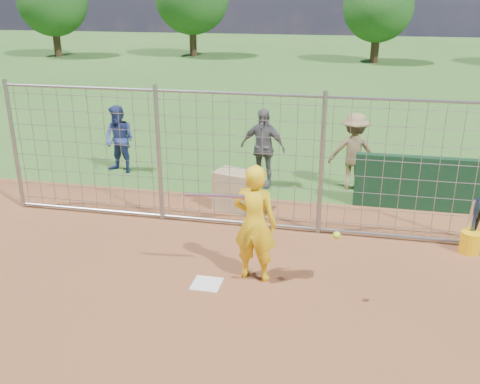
% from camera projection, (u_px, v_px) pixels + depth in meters
% --- Properties ---
extents(ground, '(100.00, 100.00, 0.00)m').
position_uv_depth(ground, '(210.00, 278.00, 8.25)').
color(ground, '#2D591E').
rests_on(ground, ground).
extents(home_plate, '(0.43, 0.43, 0.02)m').
position_uv_depth(home_plate, '(207.00, 284.00, 8.06)').
color(home_plate, silver).
rests_on(home_plate, ground).
extents(dugout_wall, '(2.60, 0.20, 1.10)m').
position_uv_depth(dugout_wall, '(421.00, 183.00, 10.68)').
color(dugout_wall, '#11381E').
rests_on(dugout_wall, ground).
extents(batter, '(0.72, 0.53, 1.83)m').
position_uv_depth(batter, '(255.00, 223.00, 7.94)').
color(batter, yellow).
rests_on(batter, ground).
extents(bystander_a, '(0.91, 0.79, 1.63)m').
position_uv_depth(bystander_a, '(119.00, 139.00, 12.84)').
color(bystander_a, navy).
rests_on(bystander_a, ground).
extents(bystander_b, '(1.11, 0.64, 1.78)m').
position_uv_depth(bystander_b, '(263.00, 148.00, 11.87)').
color(bystander_b, '#5A5A5F').
rests_on(bystander_b, ground).
extents(bystander_c, '(1.11, 0.65, 1.71)m').
position_uv_depth(bystander_c, '(354.00, 152.00, 11.73)').
color(bystander_c, olive).
rests_on(bystander_c, ground).
extents(equipment_bin, '(0.92, 0.75, 0.80)m').
position_uv_depth(equipment_bin, '(236.00, 191.00, 10.73)').
color(equipment_bin, tan).
rests_on(equipment_bin, ground).
extents(equipment_in_play, '(2.23, 0.35, 0.43)m').
position_uv_depth(equipment_in_play, '(243.00, 205.00, 7.50)').
color(equipment_in_play, silver).
rests_on(equipment_in_play, ground).
extents(bucket_with_bats, '(0.34, 0.37, 0.98)m').
position_uv_depth(bucket_with_bats, '(471.00, 239.00, 8.98)').
color(bucket_with_bats, yellow).
rests_on(bucket_with_bats, ground).
extents(backstop_fence, '(9.08, 0.08, 2.60)m').
position_uv_depth(backstop_fence, '(238.00, 162.00, 9.64)').
color(backstop_fence, gray).
rests_on(backstop_fence, ground).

